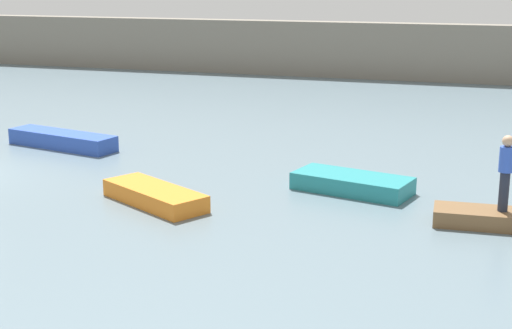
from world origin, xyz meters
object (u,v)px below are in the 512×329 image
(rowboat_orange, at_px, (155,196))
(rowboat_brown, at_px, (502,219))
(rowboat_blue, at_px, (62,140))
(person_blue_shirt, at_px, (506,169))
(rowboat_teal, at_px, (352,183))

(rowboat_orange, height_order, rowboat_brown, rowboat_orange)
(rowboat_brown, bearing_deg, rowboat_blue, 160.67)
(rowboat_orange, distance_m, person_blue_shirt, 8.31)
(rowboat_blue, distance_m, person_blue_shirt, 14.41)
(rowboat_blue, height_order, rowboat_orange, rowboat_blue)
(rowboat_orange, xyz_separation_m, rowboat_brown, (8.19, 0.85, -0.02))
(rowboat_teal, height_order, rowboat_brown, rowboat_teal)
(rowboat_teal, xyz_separation_m, rowboat_brown, (3.76, -1.77, -0.03))
(rowboat_blue, xyz_separation_m, rowboat_orange, (5.64, -4.75, -0.04))
(rowboat_brown, height_order, person_blue_shirt, person_blue_shirt)
(rowboat_teal, distance_m, person_blue_shirt, 4.30)
(rowboat_teal, xyz_separation_m, person_blue_shirt, (3.76, -1.77, 1.13))
(rowboat_teal, relative_size, person_blue_shirt, 1.75)
(rowboat_orange, distance_m, rowboat_brown, 8.23)
(rowboat_orange, xyz_separation_m, rowboat_teal, (4.43, 2.61, 0.01))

